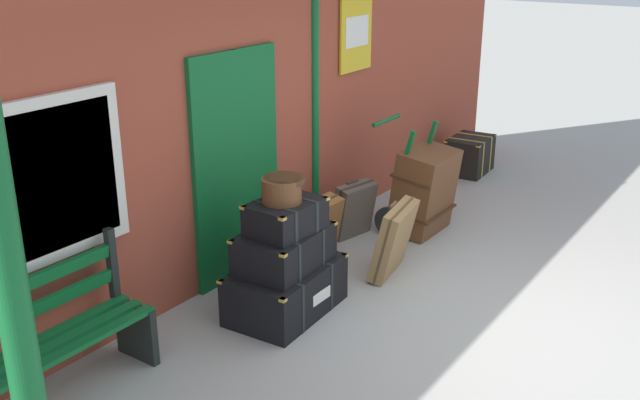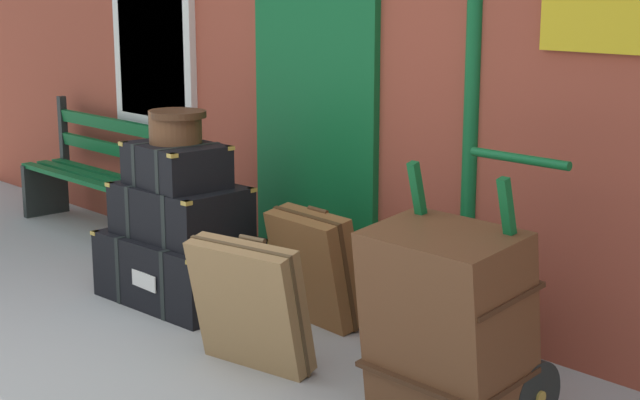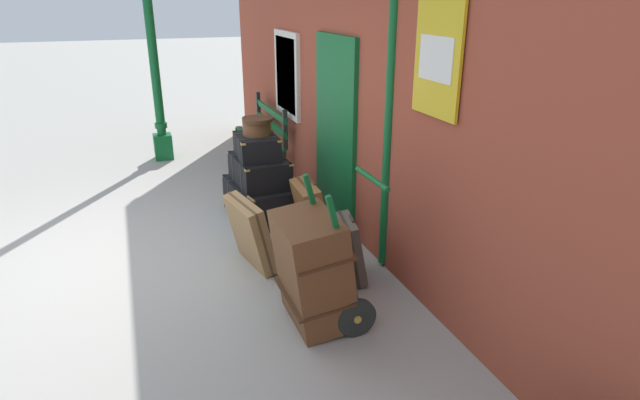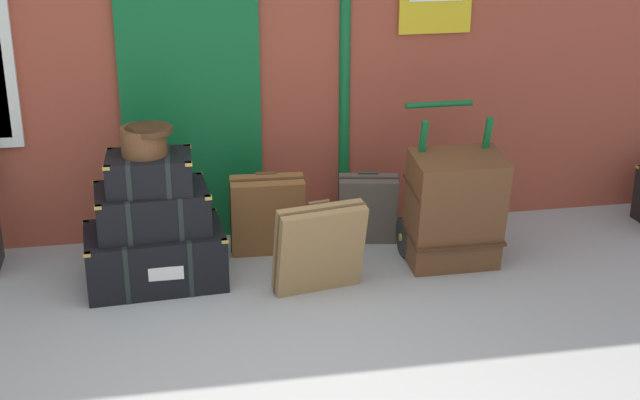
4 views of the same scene
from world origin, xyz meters
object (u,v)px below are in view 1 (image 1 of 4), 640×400
Objects in this scene: suitcase_brown at (314,233)px; suitcase_charcoal at (353,210)px; steamer_trunk_middle at (284,249)px; suitcase_tan at (394,240)px; steamer_trunk_top at (286,217)px; porters_trolley at (409,204)px; platform_bench at (40,348)px; steamer_trunk_base at (286,289)px; large_brown_trunk at (424,191)px; round_hatbox at (282,188)px; corner_trunk at (469,155)px.

suitcase_brown reaches higher than suitcase_charcoal.
suitcase_brown is at bearing 20.12° from steamer_trunk_middle.
steamer_trunk_top is at bearing 162.45° from suitcase_tan.
porters_trolley reaches higher than suitcase_brown.
platform_bench reaches higher than suitcase_tan.
porters_trolley is (4.23, -0.49, -0.18)m from platform_bench.
steamer_trunk_base is 1.71× the size of suitcase_charcoal.
large_brown_trunk reaches higher than suitcase_charcoal.
platform_bench is 1.35× the size of porters_trolley.
suitcase_charcoal is (1.73, 0.41, -0.82)m from round_hatbox.
platform_bench is at bearing 164.66° from round_hatbox.
steamer_trunk_middle is (1.97, -0.53, 0.14)m from platform_bench.
large_brown_trunk is at bearing -18.44° from suitcase_brown.
steamer_trunk_middle reaches higher than steamer_trunk_base.
round_hatbox is 1.96m from suitcase_charcoal.
suitcase_tan is at bearing -18.09° from round_hatbox.
large_brown_trunk is at bearing -45.12° from suitcase_charcoal.
steamer_trunk_middle is 0.91× the size of large_brown_trunk.
corner_trunk is at bearing 3.99° from steamer_trunk_middle.
steamer_trunk_top is 1.86m from suitcase_charcoal.
porters_trolley is at bearing 1.06° from steamer_trunk_middle.
suitcase_tan is (1.16, -0.39, -0.24)m from steamer_trunk_middle.
porters_trolley is 1.28× the size of large_brown_trunk.
steamer_trunk_top reaches higher than suitcase_tan.
round_hatbox is (1.95, -0.54, 0.67)m from platform_bench.
steamer_trunk_base is at bearing -21.04° from round_hatbox.
steamer_trunk_top is 2.30m from large_brown_trunk.
porters_trolley is 1.41m from suitcase_brown.
corner_trunk is (3.59, -0.01, -0.10)m from suitcase_brown.
suitcase_tan is (1.17, -0.38, 0.13)m from steamer_trunk_base.
steamer_trunk_base is at bearing -15.39° from platform_bench.
steamer_trunk_base is 2.85× the size of round_hatbox.
porters_trolley is (2.26, 0.05, 0.06)m from steamer_trunk_base.
round_hatbox reaches higher than steamer_trunk_middle.
platform_bench is at bearing 164.85° from steamer_trunk_middle.
steamer_trunk_base is 1.52× the size of suitcase_brown.
round_hatbox is 2.43m from porters_trolley.
platform_bench is 1.73× the size of large_brown_trunk.
platform_bench is 2.86m from suitcase_brown.
suitcase_brown is (0.88, 0.33, 0.13)m from steamer_trunk_base.
suitcase_charcoal is (0.55, 0.79, -0.05)m from suitcase_tan.
steamer_trunk_base is at bearing 96.83° from steamer_trunk_top.
round_hatbox is at bearing -176.00° from corner_trunk.
suitcase_tan is 0.97m from suitcase_charcoal.
suitcase_tan is at bearing -17.55° from steamer_trunk_top.
platform_bench is at bearing 164.61° from steamer_trunk_base.
porters_trolley reaches higher than suitcase_tan.
steamer_trunk_middle is at bearing -15.15° from platform_bench.
steamer_trunk_middle is 0.71× the size of porters_trolley.
steamer_trunk_top is at bearing -175.76° from corner_trunk.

